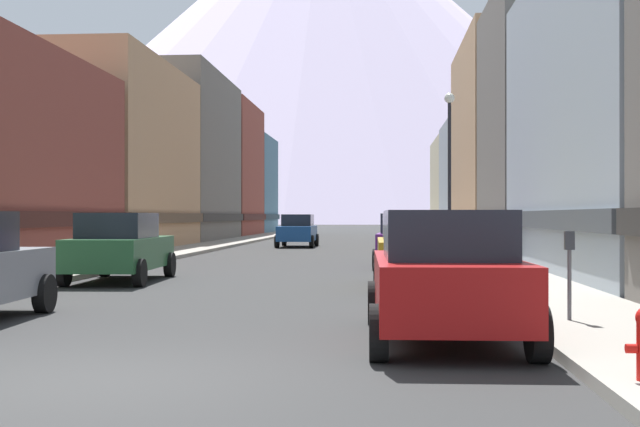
% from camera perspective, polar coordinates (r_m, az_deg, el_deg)
% --- Properties ---
extents(ground_plane, '(400.00, 400.00, 0.00)m').
position_cam_1_polar(ground_plane, '(8.85, -15.53, -11.29)').
color(ground_plane, '#2E2E2E').
extents(sidewalk_left, '(2.50, 100.00, 0.15)m').
position_cam_1_polar(sidewalk_left, '(44.16, -7.78, -2.27)').
color(sidewalk_left, gray).
rests_on(sidewalk_left, ground).
extents(sidewalk_right, '(2.50, 100.00, 0.15)m').
position_cam_1_polar(sidewalk_right, '(43.33, 8.63, -2.31)').
color(sidewalk_right, gray).
rests_on(sidewalk_right, ground).
extents(storefront_left_2, '(7.61, 13.61, 9.29)m').
position_cam_1_polar(storefront_left_2, '(42.42, -15.20, 3.61)').
color(storefront_left_2, tan).
rests_on(storefront_left_2, ground).
extents(storefront_left_3, '(6.97, 13.81, 11.12)m').
position_cam_1_polar(storefront_left_3, '(55.62, -10.13, 3.63)').
color(storefront_left_3, '#66605B').
rests_on(storefront_left_3, ground).
extents(storefront_left_4, '(7.43, 11.77, 10.96)m').
position_cam_1_polar(storefront_left_4, '(68.56, -7.56, 2.86)').
color(storefront_left_4, brown).
rests_on(storefront_left_4, ground).
extents(storefront_left_5, '(8.14, 9.90, 9.27)m').
position_cam_1_polar(storefront_left_5, '(79.31, -6.20, 1.85)').
color(storefront_left_5, slate).
rests_on(storefront_left_5, ground).
extents(storefront_right_2, '(7.71, 8.79, 10.85)m').
position_cam_1_polar(storefront_right_2, '(35.88, 17.63, 5.52)').
color(storefront_right_2, '#66605B').
rests_on(storefront_right_2, ground).
extents(storefront_right_3, '(7.02, 13.55, 11.49)m').
position_cam_1_polar(storefront_right_3, '(47.29, 13.92, 4.53)').
color(storefront_right_3, tan).
rests_on(storefront_right_3, ground).
extents(storefront_right_4, '(7.00, 10.65, 8.35)m').
position_cam_1_polar(storefront_right_4, '(59.32, 11.91, 2.09)').
color(storefront_right_4, '#99A5B2').
rests_on(storefront_right_4, ground).
extents(storefront_right_5, '(6.73, 11.46, 8.14)m').
position_cam_1_polar(storefront_right_5, '(70.29, 10.59, 1.65)').
color(storefront_right_5, beige).
rests_on(storefront_right_5, ground).
extents(car_left_1, '(2.21, 4.47, 1.78)m').
position_cam_1_polar(car_left_1, '(21.77, -13.79, -2.28)').
color(car_left_1, '#265933').
rests_on(car_left_1, ground).
extents(car_right_0, '(2.14, 4.44, 1.78)m').
position_cam_1_polar(car_right_0, '(11.23, 8.68, -4.29)').
color(car_right_0, '#9E1111').
rests_on(car_right_0, ground).
extents(car_right_1, '(2.10, 4.42, 1.78)m').
position_cam_1_polar(car_right_1, '(19.44, 6.79, -2.54)').
color(car_right_1, '#B28419').
rests_on(car_right_1, ground).
extents(car_right_2, '(2.24, 4.48, 1.78)m').
position_cam_1_polar(car_right_2, '(26.94, 6.07, -1.87)').
color(car_right_2, '#591E72').
rests_on(car_right_2, ground).
extents(car_driving_0, '(2.06, 4.40, 1.78)m').
position_cam_1_polar(car_driving_0, '(44.75, -1.58, -1.19)').
color(car_driving_0, '#19478C').
rests_on(car_driving_0, ground).
extents(parking_meter_near, '(0.14, 0.10, 1.33)m').
position_cam_1_polar(parking_meter_near, '(12.75, 17.02, -3.28)').
color(parking_meter_near, '#595960').
rests_on(parking_meter_near, sidewalk_right).
extents(potted_plant_0, '(0.60, 0.60, 0.85)m').
position_cam_1_polar(potted_plant_0, '(27.59, 12.72, -2.38)').
color(potted_plant_0, '#4C4C51').
rests_on(potted_plant_0, sidewalk_right).
extents(pedestrian_1, '(0.36, 0.36, 1.54)m').
position_cam_1_polar(pedestrian_1, '(33.47, 9.92, -1.62)').
color(pedestrian_1, '#333338').
rests_on(pedestrian_1, sidewalk_right).
extents(streetlamp_right, '(0.36, 0.36, 5.86)m').
position_cam_1_polar(streetlamp_right, '(28.98, 9.03, 4.36)').
color(streetlamp_right, black).
rests_on(streetlamp_right, sidewalk_right).
extents(mountain_backdrop, '(229.71, 229.71, 109.19)m').
position_cam_1_polar(mountain_backdrop, '(273.95, 0.30, 10.98)').
color(mountain_backdrop, silver).
rests_on(mountain_backdrop, ground).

